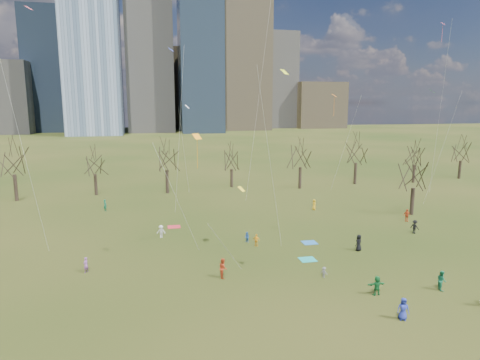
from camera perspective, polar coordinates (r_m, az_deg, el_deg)
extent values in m
plane|color=black|center=(38.73, 3.81, -13.40)|extent=(500.00, 500.00, 0.00)
cube|color=slate|center=(229.66, -19.38, 20.61)|extent=(26.00, 26.00, 118.00)
cube|color=slate|center=(241.23, -12.07, 17.65)|extent=(24.00, 24.00, 95.00)
cube|color=#384C66|center=(233.72, -5.34, 19.31)|extent=(22.00, 22.00, 105.00)
cube|color=#726347|center=(255.88, 0.39, 14.84)|extent=(28.00, 28.00, 72.00)
cube|color=#384C66|center=(259.56, -23.81, 13.16)|extent=(25.00, 25.00, 65.00)
cube|color=slate|center=(276.23, 4.91, 13.01)|extent=(22.00, 22.00, 58.00)
cube|color=#726347|center=(274.63, -9.13, 11.90)|extent=(30.00, 30.00, 48.00)
cube|color=#726347|center=(279.50, 10.15, 9.78)|extent=(30.00, 28.00, 28.00)
cylinder|color=black|center=(77.27, -27.73, -0.92)|extent=(0.55, 0.55, 4.28)
cylinder|color=black|center=(76.89, -18.68, -0.58)|extent=(0.52, 0.52, 3.60)
cylinder|color=black|center=(75.37, -9.69, -0.21)|extent=(0.54, 0.54, 4.05)
cylinder|color=black|center=(79.72, -1.13, 0.25)|extent=(0.51, 0.51, 3.38)
cylinder|color=black|center=(79.03, 8.00, 0.28)|extent=(0.54, 0.54, 3.96)
cylinder|color=black|center=(85.60, 15.11, 0.85)|extent=(0.54, 0.54, 4.14)
cylinder|color=black|center=(90.90, 22.15, 0.78)|extent=(0.52, 0.52, 3.51)
cylinder|color=black|center=(99.62, 27.24, 1.23)|extent=(0.53, 0.53, 3.74)
cylinder|color=black|center=(64.67, 21.98, -2.66)|extent=(0.53, 0.53, 3.83)
cube|color=teal|center=(44.20, 9.00, -10.42)|extent=(1.60, 1.50, 0.03)
cube|color=#2464AB|center=(49.27, 9.24, -8.24)|extent=(1.60, 1.50, 0.03)
cube|color=#B8242F|center=(55.20, -8.79, -6.19)|extent=(1.60, 1.50, 0.03)
imported|color=#24329D|center=(34.37, 20.94, -15.76)|extent=(0.96, 0.80, 1.68)
imported|color=#BE3B1B|center=(39.22, -2.27, -11.64)|extent=(0.71, 0.90, 1.81)
imported|color=slate|center=(40.07, 11.14, -11.98)|extent=(0.71, 0.72, 0.99)
imported|color=#F7AB1B|center=(47.26, 2.20, -8.03)|extent=(0.88, 0.71, 1.40)
imported|color=#197033|center=(37.66, 17.79, -13.25)|extent=(1.53, 0.51, 1.64)
imported|color=black|center=(47.54, 15.56, -8.07)|extent=(1.04, 0.93, 1.78)
imported|color=#9251A2|center=(42.81, -19.88, -10.59)|extent=(0.59, 0.64, 1.48)
imported|color=#2961B4|center=(48.56, 0.95, -7.65)|extent=(0.69, 0.74, 1.21)
imported|color=silver|center=(51.02, -10.48, -6.76)|extent=(1.06, 0.73, 1.50)
imported|color=#C5431C|center=(61.03, 21.35, -4.39)|extent=(1.02, 0.50, 1.68)
imported|color=gold|center=(63.78, 9.85, -3.25)|extent=(0.60, 0.84, 1.60)
imported|color=#197150|center=(65.38, -17.54, -3.21)|extent=(0.66, 0.74, 1.69)
imported|color=#19724C|center=(40.53, 25.29, -12.01)|extent=(0.81, 0.95, 1.70)
imported|color=black|center=(55.82, 22.26, -5.80)|extent=(1.03, 1.23, 1.66)
plane|color=orange|center=(39.96, -5.75, 5.79)|extent=(1.18, 1.10, 0.50)
cylinder|color=silver|center=(38.10, -8.26, -2.90)|extent=(4.14, 5.14, 11.06)
cylinder|color=orange|center=(40.12, -5.71, 3.47)|extent=(0.04, 0.04, 2.70)
plane|color=#E0F126|center=(41.42, 5.96, 14.15)|extent=(1.05, 1.00, 0.50)
cylinder|color=silver|center=(37.80, 4.13, 1.65)|extent=(4.45, 6.91, 16.98)
plane|color=#E1525A|center=(44.36, -26.35, 19.87)|extent=(0.86, 0.90, 0.35)
cylinder|color=silver|center=(40.72, -27.26, 4.94)|extent=(1.55, 6.56, 22.31)
cylinder|color=silver|center=(59.56, 2.86, 13.49)|extent=(3.17, 4.57, 35.00)
plane|color=#26A867|center=(64.41, 24.23, 10.77)|extent=(1.34, 1.38, 0.58)
cylinder|color=silver|center=(63.60, 25.30, 3.61)|extent=(1.56, 3.89, 15.71)
plane|color=blue|center=(55.00, -9.22, 16.81)|extent=(0.87, 0.95, 0.46)
cylinder|color=silver|center=(52.61, -8.09, 5.94)|extent=(1.29, 4.41, 20.53)
plane|color=orange|center=(70.90, 12.48, 10.94)|extent=(1.10, 1.12, 0.45)
cylinder|color=silver|center=(68.81, 13.85, 4.54)|extent=(1.57, 6.01, 15.28)
cylinder|color=orange|center=(70.89, 12.42, 9.52)|extent=(0.04, 0.04, 3.00)
plane|color=yellow|center=(35.61, 0.19, -1.20)|extent=(0.83, 0.83, 0.40)
cylinder|color=silver|center=(31.55, -1.66, -9.38)|extent=(4.18, 9.77, 7.07)
plane|color=#E65471|center=(74.72, 25.44, 18.33)|extent=(0.95, 0.90, 0.46)
cylinder|color=silver|center=(71.72, 25.12, 8.34)|extent=(1.59, 4.06, 25.85)
cylinder|color=#E65471|center=(74.51, 25.36, 17.25)|extent=(0.04, 0.04, 2.40)
plane|color=silver|center=(67.21, -7.05, 9.68)|extent=(0.90, 0.99, 0.54)
cylinder|color=silver|center=(64.06, -7.45, 3.57)|extent=(1.85, 7.02, 13.54)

